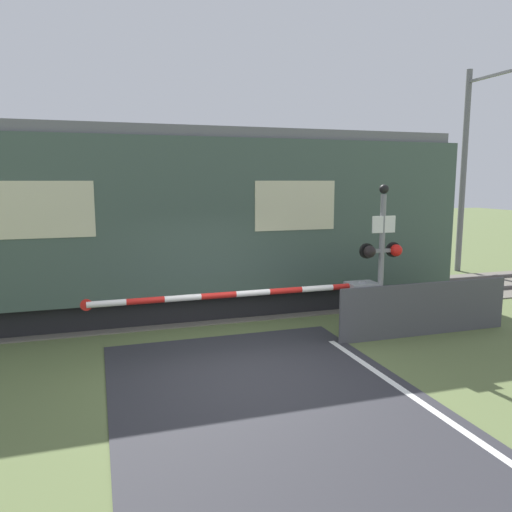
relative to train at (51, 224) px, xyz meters
name	(u,v)px	position (x,y,z in m)	size (l,w,h in m)	color
ground_plane	(248,373)	(3.28, -4.46, -2.21)	(80.00, 80.00, 0.00)	#5B6B3D
track_bed	(197,307)	(3.28, 0.00, -2.18)	(36.00, 3.20, 0.13)	#666056
train	(51,224)	(0.00, 0.00, 0.00)	(19.22, 3.07, 4.32)	black
crossing_barrier	(341,307)	(5.53, -3.36, -1.54)	(5.64, 0.44, 1.19)	gray
signal_post	(382,253)	(6.30, -3.55, -0.45)	(0.90, 0.26, 3.09)	gray
catenary_pole	(465,169)	(13.06, 2.26, 1.35)	(0.20, 1.90, 6.82)	slate
roadside_fence	(425,309)	(7.34, -3.62, -1.66)	(3.90, 0.06, 1.10)	#4C4C51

